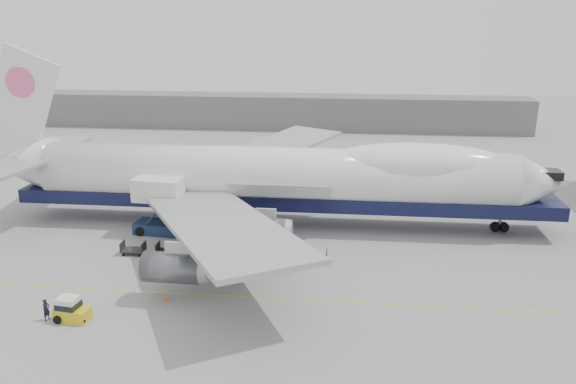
# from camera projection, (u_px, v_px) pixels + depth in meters

# --- Properties ---
(ground) EXTENTS (260.00, 260.00, 0.00)m
(ground) POSITION_uv_depth(u_px,v_px,m) (258.00, 267.00, 53.09)
(ground) COLOR gray
(ground) RESTS_ON ground
(apron_line) EXTENTS (60.00, 0.15, 0.01)m
(apron_line) POSITION_uv_depth(u_px,v_px,m) (247.00, 297.00, 47.39)
(apron_line) COLOR gold
(apron_line) RESTS_ON ground
(hangar) EXTENTS (110.00, 8.00, 7.00)m
(hangar) POSITION_uv_depth(u_px,v_px,m) (263.00, 111.00, 119.53)
(hangar) COLOR slate
(hangar) RESTS_ON ground
(airliner) EXTENTS (67.00, 55.30, 19.98)m
(airliner) POSITION_uv_depth(u_px,v_px,m) (280.00, 176.00, 62.74)
(airliner) COLOR white
(airliner) RESTS_ON ground
(catering_truck) EXTENTS (5.79, 4.22, 6.23)m
(catering_truck) POSITION_uv_depth(u_px,v_px,m) (160.00, 203.00, 60.59)
(catering_truck) COLOR #192B4C
(catering_truck) RESTS_ON ground
(baggage_tug) EXTENTS (2.79, 1.73, 1.93)m
(baggage_tug) POSITION_uv_depth(u_px,v_px,m) (71.00, 310.00, 43.57)
(baggage_tug) COLOR gold
(baggage_tug) RESTS_ON ground
(ground_worker) EXTENTS (0.60, 0.74, 1.78)m
(ground_worker) POSITION_uv_depth(u_px,v_px,m) (46.00, 310.00, 43.55)
(ground_worker) COLOR black
(ground_worker) RESTS_ON ground
(traffic_cone) EXTENTS (0.37, 0.37, 0.55)m
(traffic_cone) POSITION_uv_depth(u_px,v_px,m) (165.00, 298.00, 46.71)
(traffic_cone) COLOR #FF5D0D
(traffic_cone) RESTS_ON ground
(dolly_0) EXTENTS (2.30, 1.35, 1.30)m
(dolly_0) POSITION_uv_depth(u_px,v_px,m) (133.00, 249.00, 55.86)
(dolly_0) COLOR #2D2D30
(dolly_0) RESTS_ON ground
(dolly_1) EXTENTS (2.30, 1.35, 1.30)m
(dolly_1) POSITION_uv_depth(u_px,v_px,m) (169.00, 251.00, 55.48)
(dolly_1) COLOR #2D2D30
(dolly_1) RESTS_ON ground
(dolly_2) EXTENTS (2.30, 1.35, 1.30)m
(dolly_2) POSITION_uv_depth(u_px,v_px,m) (205.00, 252.00, 55.11)
(dolly_2) COLOR #2D2D30
(dolly_2) RESTS_ON ground
(dolly_3) EXTENTS (2.30, 1.35, 1.30)m
(dolly_3) POSITION_uv_depth(u_px,v_px,m) (241.00, 254.00, 54.74)
(dolly_3) COLOR #2D2D30
(dolly_3) RESTS_ON ground
(dolly_4) EXTENTS (2.30, 1.35, 1.30)m
(dolly_4) POSITION_uv_depth(u_px,v_px,m) (278.00, 256.00, 54.37)
(dolly_4) COLOR #2D2D30
(dolly_4) RESTS_ON ground
(dolly_5) EXTENTS (2.30, 1.35, 1.30)m
(dolly_5) POSITION_uv_depth(u_px,v_px,m) (315.00, 257.00, 54.00)
(dolly_5) COLOR #2D2D30
(dolly_5) RESTS_ON ground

